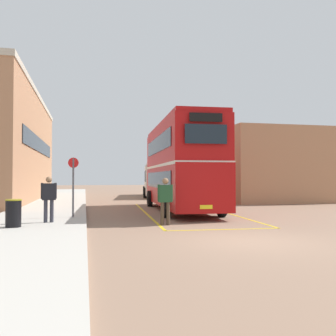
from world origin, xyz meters
name	(u,v)px	position (x,y,z in m)	size (l,w,h in m)	color
ground_plane	(155,205)	(0.00, 14.40, 0.00)	(135.60, 135.60, 0.00)	#846651
sidewalk_left	(56,203)	(-6.50, 16.80, 0.07)	(4.00, 57.60, 0.14)	#B2ADA3
depot_building_right	(249,167)	(9.98, 21.18, 2.74)	(9.03, 16.52, 5.48)	#AD7A56
double_decker_bus	(180,165)	(0.55, 9.76, 2.51)	(3.32, 10.91, 4.75)	black
single_deck_bus	(157,179)	(2.21, 25.08, 1.64)	(3.72, 9.99, 3.02)	black
pedestrian_boarding	(165,197)	(-1.56, 3.93, 1.06)	(0.60, 0.25, 1.81)	#473828
pedestrian_waiting_near	(49,196)	(-5.89, 4.63, 1.14)	(0.57, 0.31, 1.72)	#2D2D38
litter_bin	(13,213)	(-6.93, 3.50, 0.61)	(0.54, 0.54, 0.94)	black
bus_stop_sign	(73,181)	(-5.06, 6.38, 1.67)	(0.44, 0.08, 2.54)	#4C4C51
bay_marking_yellow	(189,214)	(0.49, 7.78, 0.00)	(4.97, 13.03, 0.01)	gold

